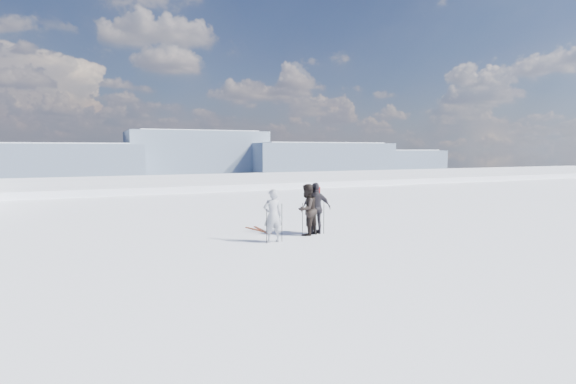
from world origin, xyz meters
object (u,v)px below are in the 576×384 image
skier_dark (307,210)px  skis_loose (260,230)px  skier_pack (316,208)px  skier_grey (273,216)px

skier_dark → skis_loose: (-1.25, 1.63, -0.94)m
skier_dark → skier_pack: bearing=165.3°
skis_loose → skier_dark: bearing=-52.5°
skier_dark → skier_pack: skier_pack is taller
skier_grey → skier_pack: bearing=-156.9°
skier_grey → skier_dark: skier_dark is taller
skier_pack → skis_loose: 2.46m
skier_dark → skis_loose: bearing=-81.7°
skier_dark → skis_loose: skier_dark is taller
skier_dark → skier_pack: (0.44, 0.11, 0.01)m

